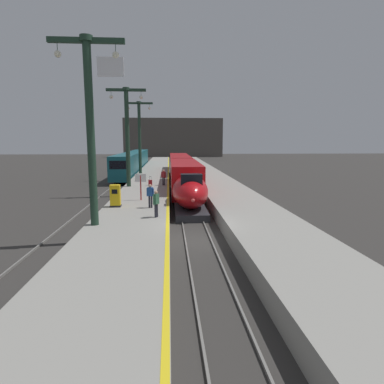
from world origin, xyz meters
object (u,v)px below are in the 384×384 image
highspeed_train_main (182,172)px  regional_train_adjacent (134,161)px  passenger_near_edge (164,176)px  passenger_mid_platform (156,202)px  station_column_mid (127,129)px  passenger_far_waiting (150,194)px  station_column_far (139,131)px  rolling_suitcase (150,183)px  departure_info_board (141,182)px  station_column_near (91,114)px  ticket_machine_yellow (115,197)px

highspeed_train_main → regional_train_adjacent: 21.07m
passenger_near_edge → passenger_mid_platform: (-0.22, -14.99, 0.00)m
station_column_mid → highspeed_train_main: bearing=47.0°
passenger_far_waiting → station_column_far: bearing=96.5°
rolling_suitcase → departure_info_board: 8.79m
station_column_mid → rolling_suitcase: size_ratio=10.25×
highspeed_train_main → station_column_far: 11.14m
station_column_near → passenger_mid_platform: (3.37, 1.61, -5.17)m
departure_info_board → station_column_near: bearing=-103.8°
passenger_mid_platform → rolling_suitcase: bearing=94.6°
station_column_far → passenger_mid_platform: size_ratio=6.12×
station_column_near → departure_info_board: (1.91, 7.75, -4.65)m
station_column_mid → passenger_mid_platform: (3.42, -14.37, -5.00)m
departure_info_board → passenger_near_edge: bearing=79.2°
highspeed_train_main → regional_train_adjacent: regional_train_adjacent is taller
passenger_mid_platform → ticket_machine_yellow: passenger_mid_platform is taller
station_column_mid → passenger_far_waiting: size_ratio=5.95×
highspeed_train_main → passenger_near_edge: (-2.26, -5.70, 0.11)m
ticket_machine_yellow → regional_train_adjacent: bearing=94.0°
highspeed_train_main → departure_info_board: highspeed_train_main is taller
highspeed_train_main → ticket_machine_yellow: 18.04m
station_column_mid → departure_info_board: 9.58m
station_column_near → passenger_far_waiting: station_column_near is taller
station_column_near → passenger_mid_platform: 6.38m
station_column_near → passenger_far_waiting: 7.48m
station_column_near → regional_train_adjacent: bearing=93.1°
highspeed_train_main → ticket_machine_yellow: (-5.55, -17.17, -0.14)m
station_column_mid → station_column_far: bearing=90.0°
station_column_near → station_column_far: 30.16m
passenger_near_edge → ticket_machine_yellow: bearing=-106.0°
regional_train_adjacent → station_column_mid: size_ratio=3.64×
station_column_far → rolling_suitcase: station_column_far is taller
passenger_far_waiting → passenger_near_edge: bearing=86.4°
rolling_suitcase → departure_info_board: size_ratio=0.46×
regional_train_adjacent → passenger_mid_platform: (5.62, -40.14, -0.09)m
passenger_near_edge → station_column_near: bearing=-102.2°
highspeed_train_main → station_column_far: (-5.90, 7.85, 5.26)m
passenger_near_edge → ticket_machine_yellow: passenger_near_edge is taller
station_column_mid → ticket_machine_yellow: size_ratio=6.29×
rolling_suitcase → passenger_mid_platform: bearing=-85.4°
regional_train_adjacent → departure_info_board: 34.27m
highspeed_train_main → station_column_mid: size_ratio=3.77×
passenger_mid_platform → ticket_machine_yellow: bearing=131.1°
station_column_far → passenger_mid_platform: bearing=-83.2°
regional_train_adjacent → passenger_near_edge: (5.84, -25.15, -0.09)m
station_column_mid → regional_train_adjacent: bearing=94.9°
highspeed_train_main → ticket_machine_yellow: highspeed_train_main is taller
highspeed_train_main → rolling_suitcase: highspeed_train_main is taller
station_column_near → ticket_machine_yellow: size_ratio=6.36×
passenger_near_edge → highspeed_train_main: bearing=68.4°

